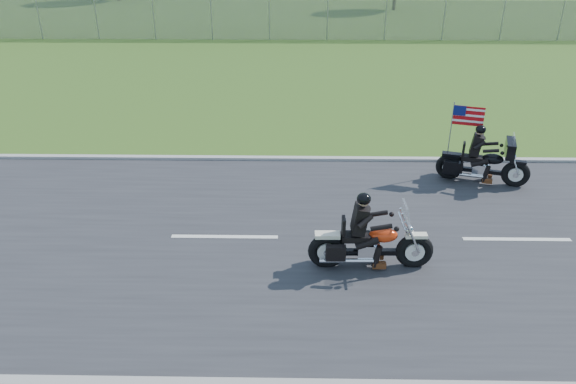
{
  "coord_description": "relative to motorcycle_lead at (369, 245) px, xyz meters",
  "views": [
    {
      "loc": [
        -0.52,
        -9.9,
        6.06
      ],
      "look_at": [
        -0.69,
        0.0,
        1.09
      ],
      "focal_mm": 35.0,
      "sensor_mm": 36.0,
      "label": 1
    }
  ],
  "objects": [
    {
      "name": "ground",
      "position": [
        -0.83,
        1.0,
        -0.5
      ],
      "size": [
        420.0,
        420.0,
        0.0
      ],
      "primitive_type": "plane",
      "color": "#244A17",
      "rests_on": "ground"
    },
    {
      "name": "road",
      "position": [
        -0.83,
        1.0,
        -0.48
      ],
      "size": [
        120.0,
        8.0,
        0.04
      ],
      "primitive_type": "cube",
      "color": "#28282B",
      "rests_on": "ground"
    },
    {
      "name": "curb_north",
      "position": [
        -0.83,
        5.05,
        -0.45
      ],
      "size": [
        120.0,
        0.18,
        0.12
      ],
      "primitive_type": "cube",
      "color": "#9E9B93",
      "rests_on": "ground"
    },
    {
      "name": "fence",
      "position": [
        -5.83,
        21.0,
        0.5
      ],
      "size": [
        60.0,
        0.03,
        2.0
      ],
      "primitive_type": "cube",
      "color": "gray",
      "rests_on": "ground"
    },
    {
      "name": "motorcycle_lead",
      "position": [
        0.0,
        0.0,
        0.0
      ],
      "size": [
        2.35,
        0.57,
        1.58
      ],
      "rotation": [
        0.0,
        0.0,
        0.02
      ],
      "color": "black",
      "rests_on": "ground"
    },
    {
      "name": "motorcycle_follow",
      "position": [
        3.2,
        3.75,
        0.01
      ],
      "size": [
        2.19,
        1.01,
        1.86
      ],
      "rotation": [
        0.0,
        0.0,
        -0.28
      ],
      "color": "black",
      "rests_on": "ground"
    }
  ]
}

